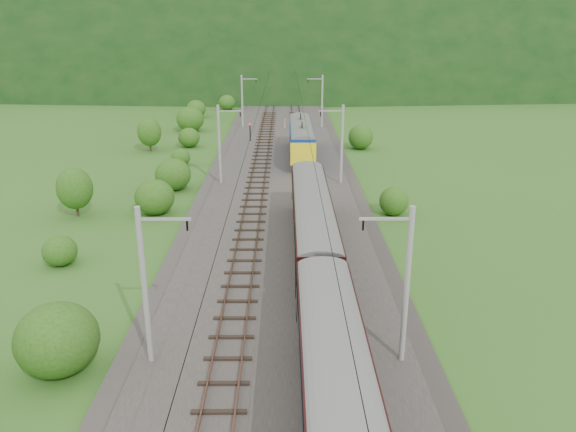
{
  "coord_description": "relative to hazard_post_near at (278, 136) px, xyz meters",
  "views": [
    {
      "loc": [
        0.46,
        -23.89,
        16.2
      ],
      "look_at": [
        0.66,
        15.0,
        2.6
      ],
      "focal_mm": 35.0,
      "sensor_mm": 36.0,
      "label": 1
    }
  ],
  "objects": [
    {
      "name": "signal",
      "position": [
        -3.89,
        0.08,
        0.81
      ],
      "size": [
        0.27,
        0.27,
        2.46
      ],
      "color": "black",
      "rests_on": "railbed"
    },
    {
      "name": "track_left",
      "position": [
        -1.88,
        -43.26,
        -0.57
      ],
      "size": [
        2.4,
        220.0,
        0.27
      ],
      "color": "brown",
      "rests_on": "railbed"
    },
    {
      "name": "catenary_right",
      "position": [
        6.64,
        -21.26,
        3.56
      ],
      "size": [
        2.54,
        192.28,
        8.0
      ],
      "color": "gray",
      "rests_on": "railbed"
    },
    {
      "name": "vegetation_right",
      "position": [
        11.11,
        -49.9,
        0.45
      ],
      "size": [
        4.08,
        93.21,
        3.08
      ],
      "color": "#264C14",
      "rests_on": "ground"
    },
    {
      "name": "catenary_left",
      "position": [
        -5.6,
        -21.26,
        3.56
      ],
      "size": [
        2.54,
        192.28,
        8.0
      ],
      "color": "gray",
      "rests_on": "railbed"
    },
    {
      "name": "hazard_post_near",
      "position": [
        0.0,
        0.0,
        0.0
      ],
      "size": [
        0.14,
        0.14,
        1.28
      ],
      "primitive_type": "cylinder",
      "color": "red",
      "rests_on": "railbed"
    },
    {
      "name": "mountain_main",
      "position": [
        0.52,
        206.74,
        -0.94
      ],
      "size": [
        504.0,
        360.0,
        244.0
      ],
      "primitive_type": "ellipsoid",
      "color": "black",
      "rests_on": "ground"
    },
    {
      "name": "overhead_wires",
      "position": [
        0.52,
        -43.26,
        6.16
      ],
      "size": [
        4.83,
        198.0,
        0.03
      ],
      "color": "black",
      "rests_on": "ground"
    },
    {
      "name": "hazard_post_far",
      "position": [
        0.93,
        9.92,
        0.09
      ],
      "size": [
        0.16,
        0.16,
        1.47
      ],
      "primitive_type": "cylinder",
      "color": "red",
      "rests_on": "railbed"
    },
    {
      "name": "vegetation_left",
      "position": [
        -12.52,
        -42.75,
        1.3
      ],
      "size": [
        10.7,
        144.93,
        6.88
      ],
      "color": "#264C14",
      "rests_on": "ground"
    },
    {
      "name": "track_right",
      "position": [
        2.92,
        -43.26,
        -0.57
      ],
      "size": [
        2.4,
        220.0,
        0.27
      ],
      "color": "brown",
      "rests_on": "railbed"
    },
    {
      "name": "mountain_ridge",
      "position": [
        -119.48,
        246.74,
        -0.94
      ],
      "size": [
        336.0,
        280.0,
        132.0
      ],
      "primitive_type": "ellipsoid",
      "color": "black",
      "rests_on": "ground"
    },
    {
      "name": "ground",
      "position": [
        0.52,
        -53.26,
        -0.94
      ],
      "size": [
        600.0,
        600.0,
        0.0
      ],
      "primitive_type": "plane",
      "color": "#2F591B",
      "rests_on": "ground"
    },
    {
      "name": "railbed",
      "position": [
        0.52,
        -43.26,
        -0.79
      ],
      "size": [
        14.0,
        220.0,
        0.3
      ],
      "primitive_type": "cube",
      "color": "#38332D",
      "rests_on": "ground"
    }
  ]
}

